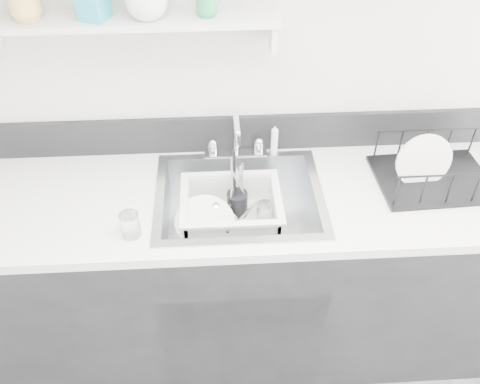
{
  "coord_description": "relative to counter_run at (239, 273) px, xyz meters",
  "views": [
    {
      "loc": [
        -0.08,
        -0.26,
        2.21
      ],
      "look_at": [
        0.0,
        1.14,
        0.98
      ],
      "focal_mm": 38.0,
      "sensor_mm": 36.0,
      "label": 1
    }
  ],
  "objects": [
    {
      "name": "counter_run",
      "position": [
        0.0,
        0.0,
        0.0
      ],
      "size": [
        3.2,
        0.62,
        0.92
      ],
      "color": "black",
      "rests_on": "ground"
    },
    {
      "name": "plate_stack",
      "position": [
        -0.13,
        -0.05,
        0.34
      ],
      "size": [
        0.28,
        0.27,
        0.11
      ],
      "rotation": [
        0.0,
        0.0,
        -0.1
      ],
      "color": "white",
      "rests_on": "wash_tub"
    },
    {
      "name": "backsplash",
      "position": [
        0.0,
        0.3,
        0.54
      ],
      "size": [
        3.2,
        0.02,
        0.16
      ],
      "primitive_type": "cube",
      "color": "black",
      "rests_on": "counter_run"
    },
    {
      "name": "wall_shelf",
      "position": [
        -0.35,
        0.23,
        1.05
      ],
      "size": [
        1.0,
        0.16,
        0.12
      ],
      "color": "silver",
      "rests_on": "room_shell"
    },
    {
      "name": "room_shell",
      "position": [
        0.0,
        -0.8,
        1.22
      ],
      "size": [
        3.5,
        3.0,
        2.6
      ],
      "color": "silver",
      "rests_on": "ground"
    },
    {
      "name": "bowl_small",
      "position": [
        0.09,
        -0.05,
        0.32
      ],
      "size": [
        0.13,
        0.13,
        0.04
      ],
      "primitive_type": "imported",
      "rotation": [
        0.0,
        0.0,
        0.11
      ],
      "color": "white",
      "rests_on": "wash_tub"
    },
    {
      "name": "tumbler_in_tub",
      "position": [
        0.1,
        0.01,
        0.35
      ],
      "size": [
        0.07,
        0.07,
        0.09
      ],
      "primitive_type": "cylinder",
      "rotation": [
        0.0,
        0.0,
        0.11
      ],
      "color": "white",
      "rests_on": "wash_tub"
    },
    {
      "name": "tumbler_counter",
      "position": [
        -0.39,
        -0.19,
        0.51
      ],
      "size": [
        0.09,
        0.09,
        0.09
      ],
      "primitive_type": "cylinder",
      "rotation": [
        0.0,
        0.0,
        0.34
      ],
      "color": "white",
      "rests_on": "counter_run"
    },
    {
      "name": "utensil_cup",
      "position": [
        -0.0,
        0.06,
        0.37
      ],
      "size": [
        0.08,
        0.08,
        0.28
      ],
      "rotation": [
        0.0,
        0.0,
        0.2
      ],
      "color": "black",
      "rests_on": "wash_tub"
    },
    {
      "name": "side_sprayer",
      "position": [
        0.16,
        0.25,
        0.53
      ],
      "size": [
        0.03,
        0.03,
        0.14
      ],
      "primitive_type": "cylinder",
      "color": "white",
      "rests_on": "counter_run"
    },
    {
      "name": "wash_tub",
      "position": [
        -0.03,
        0.01,
        0.37
      ],
      "size": [
        0.42,
        0.35,
        0.15
      ],
      "primitive_type": null,
      "rotation": [
        0.0,
        0.0,
        -0.11
      ],
      "color": "white",
      "rests_on": "sink"
    },
    {
      "name": "dish_rack",
      "position": [
        0.76,
        0.04,
        0.54
      ],
      "size": [
        0.45,
        0.35,
        0.15
      ],
      "primitive_type": null,
      "rotation": [
        0.0,
        0.0,
        0.04
      ],
      "color": "black",
      "rests_on": "counter_run"
    },
    {
      "name": "faucet",
      "position": [
        0.0,
        0.25,
        0.52
      ],
      "size": [
        0.26,
        0.18,
        0.23
      ],
      "color": "silver",
      "rests_on": "counter_run"
    },
    {
      "name": "sink",
      "position": [
        0.0,
        0.0,
        0.37
      ],
      "size": [
        0.64,
        0.52,
        0.2
      ],
      "primitive_type": null,
      "color": "silver",
      "rests_on": "counter_run"
    },
    {
      "name": "ladle",
      "position": [
        -0.03,
        -0.01,
        0.35
      ],
      "size": [
        0.29,
        0.23,
        0.08
      ],
      "primitive_type": null,
      "rotation": [
        0.0,
        0.0,
        -0.53
      ],
      "color": "silver",
      "rests_on": "wash_tub"
    }
  ]
}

